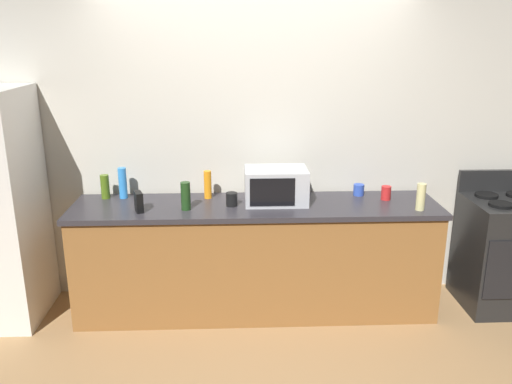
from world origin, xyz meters
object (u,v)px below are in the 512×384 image
object	(u,v)px
stove_range	(502,252)
bottle_dish_soap	(208,185)
bottle_vinegar	(421,197)
cordless_phone	(139,202)
bottle_olive_oil	(105,187)
microwave	(276,186)
mug_blue	(359,190)
mug_black	(232,199)
mug_red	(386,193)
bottle_spray_cleaner	(123,183)
bottle_wine	(186,196)

from	to	relation	value
stove_range	bottle_dish_soap	size ratio (longest dim) A/B	4.80
bottle_vinegar	stove_range	bearing A→B (deg)	13.06
bottle_vinegar	cordless_phone	bearing A→B (deg)	178.67
bottle_olive_oil	microwave	bearing A→B (deg)	-6.72
mug_blue	microwave	bearing A→B (deg)	-167.00
cordless_phone	mug_blue	distance (m)	1.75
mug_black	mug_red	bearing A→B (deg)	4.95
bottle_dish_soap	bottle_spray_cleaner	bearing A→B (deg)	177.13
bottle_spray_cleaner	mug_red	distance (m)	2.09
mug_blue	bottle_dish_soap	bearing A→B (deg)	-178.60
bottle_vinegar	microwave	bearing A→B (deg)	167.85
microwave	mug_red	xyz separation A→B (m)	(0.88, 0.03, -0.08)
cordless_phone	mug_blue	world-z (taller)	cordless_phone
bottle_spray_cleaner	bottle_wine	world-z (taller)	bottle_spray_cleaner
bottle_vinegar	bottle_spray_cleaner	bearing A→B (deg)	170.21
bottle_dish_soap	mug_black	xyz separation A→B (m)	(0.19, -0.20, -0.06)
stove_range	bottle_vinegar	bearing A→B (deg)	-166.94
bottle_vinegar	bottle_wine	size ratio (longest dim) A/B	0.96
bottle_dish_soap	mug_blue	distance (m)	1.23
stove_range	cordless_phone	size ratio (longest dim) A/B	7.20
microwave	bottle_spray_cleaner	bearing A→B (deg)	172.32
bottle_dish_soap	bottle_vinegar	xyz separation A→B (m)	(1.60, -0.36, -0.01)
cordless_phone	bottle_olive_oil	world-z (taller)	bottle_olive_oil
microwave	bottle_vinegar	world-z (taller)	microwave
bottle_wine	mug_black	bearing A→B (deg)	12.47
stove_range	bottle_wine	world-z (taller)	bottle_wine
bottle_wine	mug_red	world-z (taller)	bottle_wine
microwave	bottle_olive_oil	distance (m)	1.36
mug_black	microwave	bearing A→B (deg)	12.00
bottle_dish_soap	bottle_vinegar	distance (m)	1.64
bottle_vinegar	mug_black	bearing A→B (deg)	173.67
microwave	mug_blue	distance (m)	0.71
mug_red	mug_blue	bearing A→B (deg)	146.22
bottle_olive_oil	mug_red	world-z (taller)	bottle_olive_oil
cordless_phone	mug_red	bearing A→B (deg)	-14.26
bottle_olive_oil	mug_red	size ratio (longest dim) A/B	1.76
bottle_spray_cleaner	bottle_dish_soap	xyz separation A→B (m)	(0.68, -0.03, -0.01)
mug_red	cordless_phone	bearing A→B (deg)	-173.61
microwave	bottle_wine	bearing A→B (deg)	-167.77
microwave	bottle_olive_oil	world-z (taller)	microwave
microwave	mug_red	world-z (taller)	microwave
microwave	bottle_dish_soap	xyz separation A→B (m)	(-0.53, 0.13, -0.02)
stove_range	bottle_spray_cleaner	world-z (taller)	bottle_spray_cleaner
microwave	bottle_dish_soap	distance (m)	0.55
mug_blue	bottle_wine	bearing A→B (deg)	-167.38
bottle_vinegar	mug_red	world-z (taller)	bottle_vinegar
stove_range	bottle_vinegar	world-z (taller)	bottle_vinegar
bottle_spray_cleaner	mug_blue	bearing A→B (deg)	-0.12
bottle_spray_cleaner	mug_blue	world-z (taller)	bottle_spray_cleaner
bottle_spray_cleaner	bottle_vinegar	world-z (taller)	bottle_spray_cleaner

